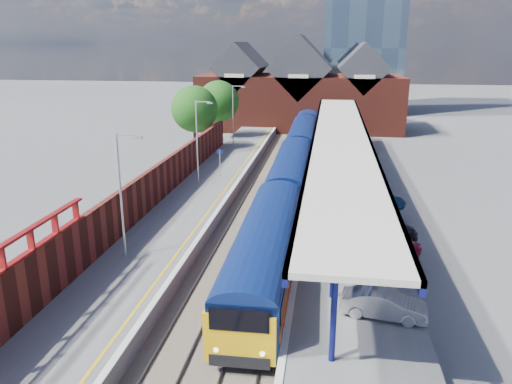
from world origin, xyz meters
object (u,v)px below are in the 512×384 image
(train, at_px, (297,152))
(parked_car_silver, at_px, (384,304))
(lamp_post_b, at_px, (123,189))
(parked_car_dark, at_px, (381,229))
(parked_car_blue, at_px, (379,199))
(lamp_post_d, at_px, (234,112))
(platform_sign, at_px, (220,158))
(lamp_post_c, at_px, (198,136))
(parked_car_red, at_px, (386,241))

(train, xyz_separation_m, parked_car_silver, (5.74, -29.04, -0.51))
(lamp_post_b, bearing_deg, parked_car_dark, 18.51)
(parked_car_silver, height_order, parked_car_blue, parked_car_silver)
(lamp_post_d, distance_m, parked_car_blue, 25.59)
(train, relative_size, parked_car_silver, 17.76)
(lamp_post_d, relative_size, parked_car_blue, 1.78)
(platform_sign, height_order, parked_car_silver, platform_sign)
(lamp_post_c, xyz_separation_m, parked_car_dark, (14.32, -11.21, -3.35))
(platform_sign, height_order, parked_car_blue, platform_sign)
(platform_sign, xyz_separation_m, parked_car_silver, (12.23, -22.48, -1.08))
(platform_sign, distance_m, parked_car_blue, 14.98)
(lamp_post_c, height_order, parked_car_blue, lamp_post_c)
(lamp_post_b, height_order, platform_sign, lamp_post_b)
(parked_car_red, bearing_deg, parked_car_dark, 23.61)
(lamp_post_c, height_order, parked_car_dark, lamp_post_c)
(lamp_post_c, height_order, platform_sign, lamp_post_c)
(lamp_post_d, height_order, parked_car_dark, lamp_post_d)
(lamp_post_d, height_order, parked_car_red, lamp_post_d)
(train, height_order, parked_car_silver, train)
(parked_car_silver, bearing_deg, lamp_post_b, 81.13)
(lamp_post_d, bearing_deg, parked_car_silver, -69.56)
(lamp_post_d, bearing_deg, lamp_post_c, -90.00)
(lamp_post_b, xyz_separation_m, platform_sign, (1.36, 18.00, -2.30))
(lamp_post_d, distance_m, parked_car_dark, 30.93)
(lamp_post_c, bearing_deg, parked_car_dark, -38.05)
(lamp_post_c, bearing_deg, parked_car_silver, -56.42)
(lamp_post_b, bearing_deg, lamp_post_d, 90.00)
(train, distance_m, platform_sign, 9.25)
(parked_car_dark, bearing_deg, lamp_post_c, 38.64)
(lamp_post_c, relative_size, parked_car_red, 1.75)
(platform_sign, height_order, parked_car_dark, platform_sign)
(parked_car_red, bearing_deg, train, 38.60)
(parked_car_silver, xyz_separation_m, parked_car_blue, (1.15, 15.84, -0.07))
(parked_car_red, bearing_deg, platform_sign, 62.44)
(train, bearing_deg, parked_car_silver, -78.82)
(lamp_post_b, distance_m, parked_car_red, 15.01)
(train, height_order, lamp_post_c, lamp_post_c)
(parked_car_dark, relative_size, parked_car_blue, 1.13)
(platform_sign, relative_size, parked_car_dark, 0.56)
(parked_car_silver, height_order, parked_car_dark, parked_car_dark)
(parked_car_blue, bearing_deg, train, 51.53)
(parked_car_dark, bearing_deg, platform_sign, 31.15)
(parked_car_red, height_order, parked_car_silver, parked_car_red)
(parked_car_blue, bearing_deg, parked_car_red, -158.42)
(parked_car_red, bearing_deg, lamp_post_d, 48.13)
(platform_sign, xyz_separation_m, parked_car_blue, (13.38, -6.63, -1.14))
(parked_car_red, xyz_separation_m, parked_car_dark, (-0.06, 2.04, -0.04))
(lamp_post_d, xyz_separation_m, parked_car_red, (14.38, -29.24, -3.31))
(parked_car_blue, bearing_deg, lamp_post_b, 151.62)
(lamp_post_b, height_order, parked_car_dark, lamp_post_b)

